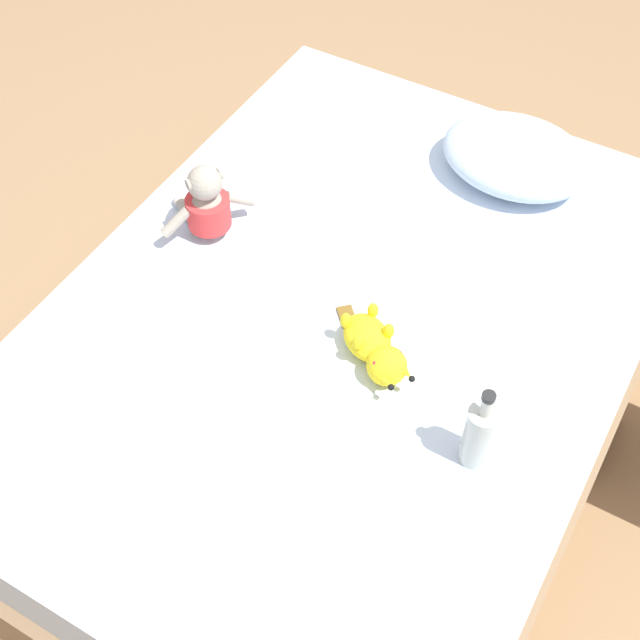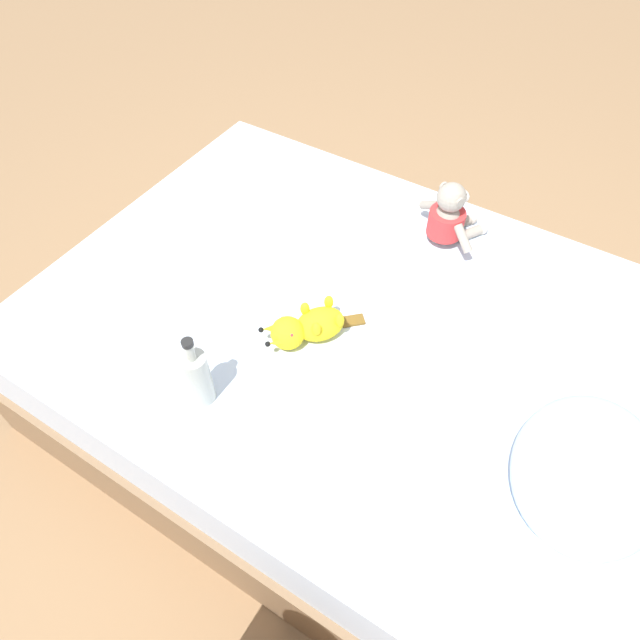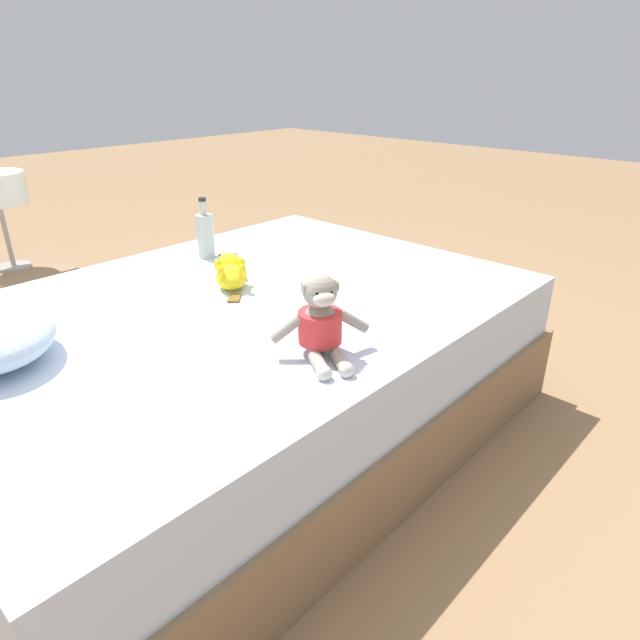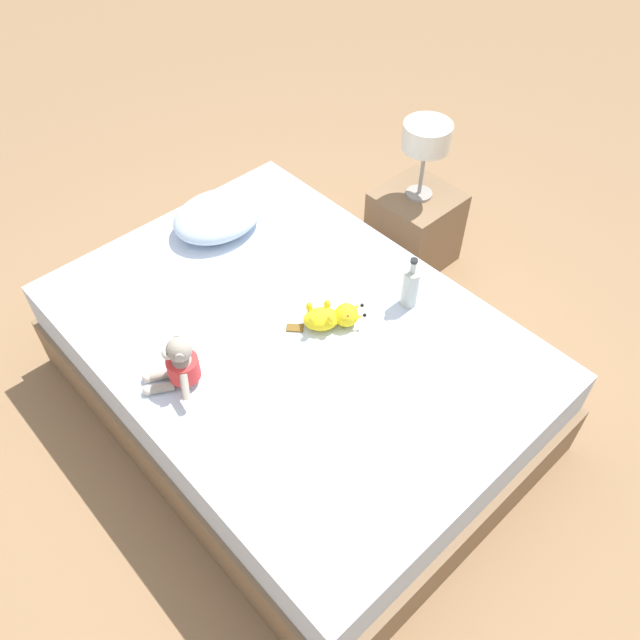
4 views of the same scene
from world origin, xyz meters
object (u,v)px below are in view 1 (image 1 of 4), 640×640
plush_monkey (206,205)px  plush_yellow_creature (375,349)px  glass_bottle (479,434)px  bed (342,373)px  pillow (516,156)px

plush_monkey → plush_yellow_creature: bearing=-15.7°
plush_monkey → plush_yellow_creature: 0.64m
plush_monkey → glass_bottle: bearing=-17.9°
plush_yellow_creature → glass_bottle: (0.33, -0.13, 0.05)m
bed → plush_monkey: (-0.48, 0.08, 0.36)m
bed → glass_bottle: 0.63m
bed → plush_yellow_creature: plush_yellow_creature is taller
plush_monkey → pillow: bearing=44.7°
plush_monkey → glass_bottle: (0.94, -0.30, -0.00)m
pillow → plush_yellow_creature: 0.82m
pillow → plush_monkey: size_ratio=1.73×
pillow → plush_monkey: (-0.65, -0.65, 0.02)m
bed → glass_bottle: glass_bottle is taller
bed → pillow: bearing=76.7°
bed → pillow: 0.82m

